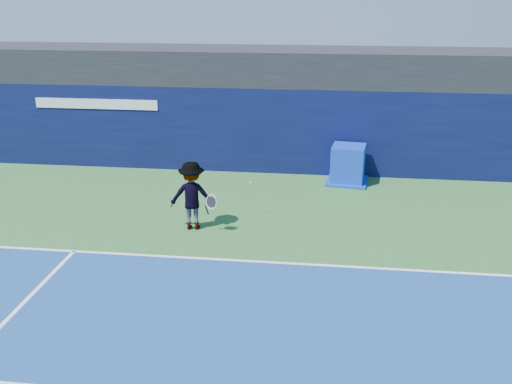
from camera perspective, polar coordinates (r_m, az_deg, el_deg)
ground at (r=11.26m, az=0.07°, el=-13.94°), size 80.00×80.00×0.00m
baseline at (r=13.84m, az=1.60°, el=-7.05°), size 24.00×0.10×0.01m
stadium_band at (r=21.00m, az=4.00°, el=12.46°), size 36.00×3.00×1.20m
back_wall_assembly at (r=20.39m, az=3.69°, el=6.25°), size 36.00×1.03×3.00m
equipment_cart at (r=19.48m, az=9.17°, el=2.60°), size 1.50×1.50×1.29m
tennis_player at (r=15.51m, az=-6.40°, el=-0.35°), size 1.41×0.84×1.90m
tennis_ball at (r=16.20m, az=-0.58°, el=0.95°), size 0.06×0.06×0.06m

